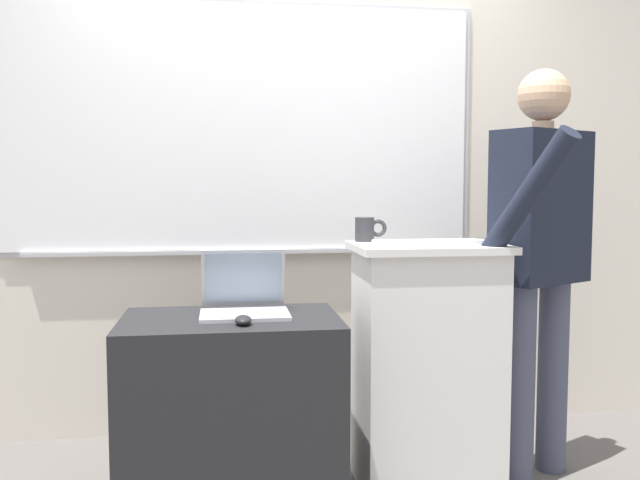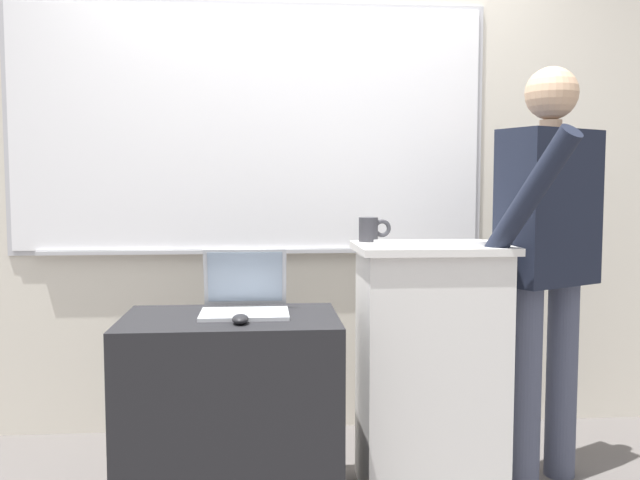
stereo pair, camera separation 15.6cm
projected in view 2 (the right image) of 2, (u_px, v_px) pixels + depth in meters
back_wall at (297, 161)px, 3.48m from camera, size 6.40×0.17×2.75m
lectern_podium at (430, 368)px, 2.78m from camera, size 0.61×0.43×1.02m
side_desk at (231, 414)px, 2.61m from camera, size 0.82×0.54×0.76m
person_presenter at (548, 245)px, 2.80m from camera, size 0.60×0.70×1.74m
laptop at (245, 295)px, 2.66m from camera, size 0.34×0.29×0.25m
wireless_keyboard at (430, 243)px, 2.68m from camera, size 0.44×0.12×0.02m
computer_mouse_by_laptop at (240, 319)px, 2.44m from camera, size 0.06×0.10×0.03m
computer_mouse_by_keyboard at (498, 241)px, 2.70m from camera, size 0.06×0.10×0.03m
coffee_mug at (370, 229)px, 2.86m from camera, size 0.14×0.08×0.10m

